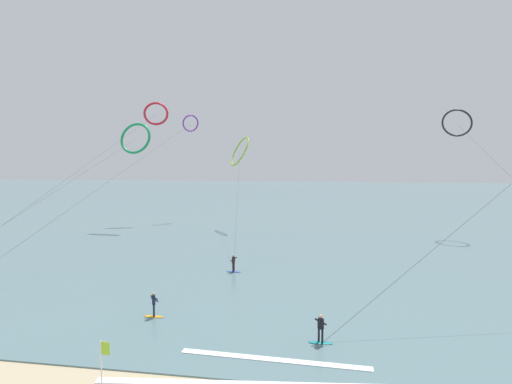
{
  "coord_description": "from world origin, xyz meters",
  "views": [
    {
      "loc": [
        5.39,
        -14.03,
        10.51
      ],
      "look_at": [
        0.0,
        19.41,
        8.03
      ],
      "focal_mm": 28.59,
      "sensor_mm": 36.0,
      "label": 1
    }
  ],
  "objects_px": {
    "surfer_cobalt": "(234,264)",
    "kite_violet": "(190,124)",
    "kite_charcoal": "(457,123)",
    "beach_flag": "(103,359)",
    "kite_lime": "(240,151)",
    "surfer_amber": "(154,306)",
    "surfer_teal": "(321,331)",
    "kite_crimson": "(156,114)",
    "kite_emerald": "(135,138)"
  },
  "relations": [
    {
      "from": "kite_crimson",
      "to": "kite_emerald",
      "type": "bearing_deg",
      "value": -109.6
    },
    {
      "from": "kite_lime",
      "to": "surfer_cobalt",
      "type": "bearing_deg",
      "value": -20.62
    },
    {
      "from": "surfer_teal",
      "to": "beach_flag",
      "type": "xyz_separation_m",
      "value": [
        -9.67,
        -6.71,
        0.87
      ]
    },
    {
      "from": "kite_charcoal",
      "to": "kite_emerald",
      "type": "bearing_deg",
      "value": 33.62
    },
    {
      "from": "kite_emerald",
      "to": "kite_charcoal",
      "type": "xyz_separation_m",
      "value": [
        47.83,
        2.09,
        1.82
      ]
    },
    {
      "from": "surfer_amber",
      "to": "kite_violet",
      "type": "bearing_deg",
      "value": 168.51
    },
    {
      "from": "kite_lime",
      "to": "kite_crimson",
      "type": "bearing_deg",
      "value": -138.04
    },
    {
      "from": "kite_violet",
      "to": "beach_flag",
      "type": "xyz_separation_m",
      "value": [
        14.25,
        -55.79,
        -15.85
      ]
    },
    {
      "from": "surfer_teal",
      "to": "beach_flag",
      "type": "height_order",
      "value": "beach_flag"
    },
    {
      "from": "kite_emerald",
      "to": "beach_flag",
      "type": "distance_m",
      "value": 49.51
    },
    {
      "from": "beach_flag",
      "to": "surfer_cobalt",
      "type": "bearing_deg",
      "value": 86.02
    },
    {
      "from": "surfer_teal",
      "to": "kite_crimson",
      "type": "height_order",
      "value": "kite_crimson"
    },
    {
      "from": "surfer_cobalt",
      "to": "surfer_teal",
      "type": "bearing_deg",
      "value": -139.73
    },
    {
      "from": "kite_crimson",
      "to": "beach_flag",
      "type": "xyz_separation_m",
      "value": [
        19.18,
        -51.92,
        -17.29
      ]
    },
    {
      "from": "kite_violet",
      "to": "kite_crimson",
      "type": "bearing_deg",
      "value": -1.26
    },
    {
      "from": "kite_crimson",
      "to": "kite_violet",
      "type": "distance_m",
      "value": 6.42
    },
    {
      "from": "surfer_cobalt",
      "to": "kite_emerald",
      "type": "bearing_deg",
      "value": 52.0
    },
    {
      "from": "kite_lime",
      "to": "kite_charcoal",
      "type": "bearing_deg",
      "value": 57.57
    },
    {
      "from": "kite_charcoal",
      "to": "beach_flag",
      "type": "height_order",
      "value": "kite_charcoal"
    },
    {
      "from": "beach_flag",
      "to": "surfer_teal",
      "type": "bearing_deg",
      "value": 34.76
    },
    {
      "from": "kite_violet",
      "to": "kite_charcoal",
      "type": "relative_size",
      "value": 1.35
    },
    {
      "from": "kite_violet",
      "to": "surfer_amber",
      "type": "bearing_deg",
      "value": 65.91
    },
    {
      "from": "surfer_amber",
      "to": "kite_violet",
      "type": "xyz_separation_m",
      "value": [
        -12.79,
        46.81,
        16.72
      ]
    },
    {
      "from": "kite_crimson",
      "to": "kite_charcoal",
      "type": "relative_size",
      "value": 1.15
    },
    {
      "from": "surfer_amber",
      "to": "kite_crimson",
      "type": "bearing_deg",
      "value": 175.65
    },
    {
      "from": "surfer_amber",
      "to": "surfer_cobalt",
      "type": "bearing_deg",
      "value": 139.44
    },
    {
      "from": "surfer_amber",
      "to": "kite_emerald",
      "type": "distance_m",
      "value": 41.38
    },
    {
      "from": "surfer_teal",
      "to": "surfer_amber",
      "type": "bearing_deg",
      "value": -147.88
    },
    {
      "from": "surfer_cobalt",
      "to": "surfer_amber",
      "type": "distance_m",
      "value": 12.21
    },
    {
      "from": "surfer_amber",
      "to": "kite_violet",
      "type": "relative_size",
      "value": 0.03
    },
    {
      "from": "kite_crimson",
      "to": "kite_lime",
      "type": "height_order",
      "value": "kite_crimson"
    },
    {
      "from": "surfer_cobalt",
      "to": "beach_flag",
      "type": "bearing_deg",
      "value": -173.9
    },
    {
      "from": "kite_emerald",
      "to": "kite_charcoal",
      "type": "height_order",
      "value": "kite_charcoal"
    },
    {
      "from": "surfer_cobalt",
      "to": "beach_flag",
      "type": "height_order",
      "value": "beach_flag"
    },
    {
      "from": "surfer_cobalt",
      "to": "kite_emerald",
      "type": "xyz_separation_m",
      "value": [
        -20.68,
        23.03,
        13.41
      ]
    },
    {
      "from": "kite_lime",
      "to": "kite_charcoal",
      "type": "distance_m",
      "value": 32.03
    },
    {
      "from": "kite_lime",
      "to": "surfer_amber",
      "type": "bearing_deg",
      "value": -28.09
    },
    {
      "from": "surfer_amber",
      "to": "surfer_teal",
      "type": "xyz_separation_m",
      "value": [
        11.13,
        -2.27,
        0.0
      ]
    },
    {
      "from": "kite_emerald",
      "to": "kite_charcoal",
      "type": "distance_m",
      "value": 47.91
    },
    {
      "from": "kite_violet",
      "to": "surfer_teal",
      "type": "bearing_deg",
      "value": 76.61
    },
    {
      "from": "surfer_cobalt",
      "to": "beach_flag",
      "type": "distance_m",
      "value": 20.9
    },
    {
      "from": "surfer_cobalt",
      "to": "kite_violet",
      "type": "relative_size",
      "value": 0.03
    },
    {
      "from": "kite_crimson",
      "to": "kite_emerald",
      "type": "height_order",
      "value": "kite_crimson"
    },
    {
      "from": "surfer_cobalt",
      "to": "beach_flag",
      "type": "relative_size",
      "value": 0.67
    },
    {
      "from": "surfer_teal",
      "to": "kite_charcoal",
      "type": "relative_size",
      "value": 0.04
    },
    {
      "from": "kite_lime",
      "to": "beach_flag",
      "type": "relative_size",
      "value": 11.48
    },
    {
      "from": "surfer_teal",
      "to": "kite_lime",
      "type": "xyz_separation_m",
      "value": [
        -12.85,
        40.21,
        11.39
      ]
    },
    {
      "from": "kite_lime",
      "to": "kite_emerald",
      "type": "height_order",
      "value": "kite_emerald"
    },
    {
      "from": "kite_emerald",
      "to": "kite_charcoal",
      "type": "bearing_deg",
      "value": 7.11
    },
    {
      "from": "kite_crimson",
      "to": "kite_lime",
      "type": "bearing_deg",
      "value": -36.61
    }
  ]
}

